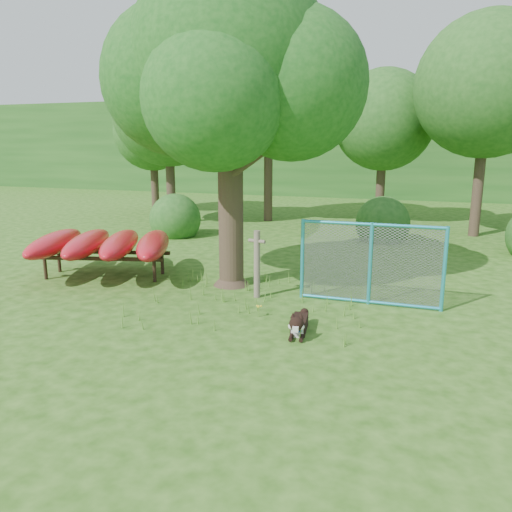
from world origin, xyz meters
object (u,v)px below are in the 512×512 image
(oak_tree, at_px, (229,71))
(husky_dog, at_px, (299,324))
(kayak_rack, at_px, (104,244))
(fence_section, at_px, (370,264))

(oak_tree, relative_size, husky_dog, 6.42)
(oak_tree, bearing_deg, kayak_rack, -173.29)
(oak_tree, distance_m, fence_section, 5.04)
(husky_dog, height_order, fence_section, fence_section)
(kayak_rack, distance_m, fence_section, 6.40)
(husky_dog, bearing_deg, fence_section, 57.71)
(oak_tree, distance_m, kayak_rack, 5.04)
(husky_dog, bearing_deg, oak_tree, 124.11)
(oak_tree, xyz_separation_m, kayak_rack, (-3.19, -0.38, -3.89))
(kayak_rack, bearing_deg, oak_tree, -8.02)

